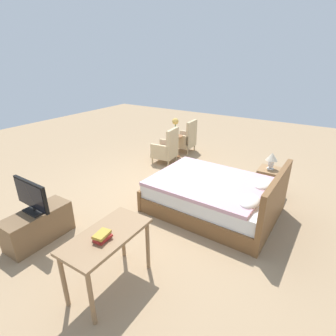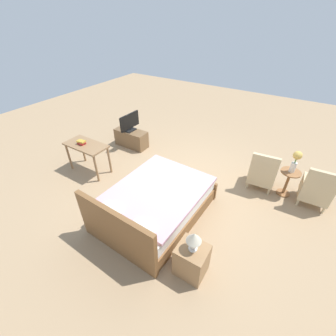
# 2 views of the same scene
# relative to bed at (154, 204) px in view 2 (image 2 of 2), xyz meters

# --- Properties ---
(ground_plane) EXTENTS (16.00, 16.00, 0.00)m
(ground_plane) POSITION_rel_bed_xyz_m (0.00, -1.10, -0.30)
(ground_plane) COLOR #A38460
(bed) EXTENTS (1.64, 2.19, 0.96)m
(bed) POSITION_rel_bed_xyz_m (0.00, 0.00, 0.00)
(bed) COLOR brown
(bed) RESTS_ON ground_plane
(armchair_by_window_left) EXTENTS (0.56, 0.56, 0.92)m
(armchair_by_window_left) POSITION_rel_bed_xyz_m (-2.54, -1.97, 0.08)
(armchair_by_window_left) COLOR #CCB284
(armchair_by_window_left) RESTS_ON ground_plane
(armchair_by_window_right) EXTENTS (0.58, 0.58, 0.92)m
(armchair_by_window_right) POSITION_rel_bed_xyz_m (-1.50, -1.97, 0.08)
(armchair_by_window_right) COLOR #CCB284
(armchair_by_window_right) RESTS_ON ground_plane
(side_table) EXTENTS (0.40, 0.40, 0.59)m
(side_table) POSITION_rel_bed_xyz_m (-2.02, -2.02, 0.07)
(side_table) COLOR #936038
(side_table) RESTS_ON ground_plane
(flower_vase) EXTENTS (0.17, 0.17, 0.48)m
(flower_vase) POSITION_rel_bed_xyz_m (-2.02, -2.02, 0.59)
(flower_vase) COLOR silver
(flower_vase) RESTS_ON side_table
(nightstand) EXTENTS (0.44, 0.41, 0.56)m
(nightstand) POSITION_rel_bed_xyz_m (-1.13, 0.65, -0.02)
(nightstand) COLOR #997047
(nightstand) RESTS_ON ground_plane
(table_lamp) EXTENTS (0.22, 0.22, 0.33)m
(table_lamp) POSITION_rel_bed_xyz_m (-1.13, 0.65, 0.47)
(table_lamp) COLOR silver
(table_lamp) RESTS_ON nightstand
(tv_stand) EXTENTS (0.96, 0.40, 0.49)m
(tv_stand) POSITION_rel_bed_xyz_m (2.14, -1.90, -0.05)
(tv_stand) COLOR brown
(tv_stand) RESTS_ON ground_plane
(tv_flatscreen) EXTENTS (0.21, 0.72, 0.49)m
(tv_flatscreen) POSITION_rel_bed_xyz_m (2.15, -1.90, 0.44)
(tv_flatscreen) COLOR black
(tv_flatscreen) RESTS_ON tv_stand
(vanity_desk) EXTENTS (1.04, 0.52, 0.74)m
(vanity_desk) POSITION_rel_bed_xyz_m (2.20, -0.39, 0.33)
(vanity_desk) COLOR #8E6B47
(vanity_desk) RESTS_ON ground_plane
(book_stack) EXTENTS (0.21, 0.17, 0.09)m
(book_stack) POSITION_rel_bed_xyz_m (2.29, -0.36, 0.49)
(book_stack) COLOR #AD2823
(book_stack) RESTS_ON vanity_desk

